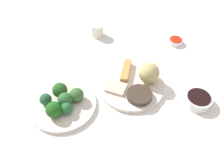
{
  "coord_description": "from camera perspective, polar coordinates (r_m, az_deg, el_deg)",
  "views": [
    {
      "loc": [
        0.65,
        -0.08,
        0.7
      ],
      "look_at": [
        0.05,
        -0.07,
        0.06
      ],
      "focal_mm": 38.36,
      "sensor_mm": 36.0,
      "label": 1
    }
  ],
  "objects": [
    {
      "name": "sauce_ramekin_sweet_and_sour",
      "position": [
        1.16,
        14.86,
        9.77
      ],
      "size": [
        0.07,
        0.07,
        0.02
      ],
      "primitive_type": "cylinder",
      "color": "white",
      "rests_on": "tabletop"
    },
    {
      "name": "broccoli_floret_5",
      "position": [
        0.85,
        -8.46,
        -2.55
      ],
      "size": [
        0.05,
        0.05,
        0.05
      ],
      "primitive_type": "sphere",
      "color": "#3A6D36",
      "rests_on": "broccoli_plate"
    },
    {
      "name": "broccoli_floret_4",
      "position": [
        0.83,
        -10.8,
        -5.72
      ],
      "size": [
        0.04,
        0.04,
        0.04
      ],
      "primitive_type": "sphere",
      "color": "#256935",
      "rests_on": "broccoli_plate"
    },
    {
      "name": "stir_fry_heap",
      "position": [
        0.87,
        6.54,
        -2.64
      ],
      "size": [
        0.09,
        0.09,
        0.02
      ],
      "primitive_type": "cylinder",
      "color": "#3E3228",
      "rests_on": "main_plate"
    },
    {
      "name": "teacup",
      "position": [
        1.16,
        -3.55,
        12.67
      ],
      "size": [
        0.06,
        0.06,
        0.06
      ],
      "primitive_type": "cylinder",
      "color": "white",
      "rests_on": "tabletop"
    },
    {
      "name": "soy_sauce_bowl",
      "position": [
        0.91,
        19.76,
        -3.61
      ],
      "size": [
        0.1,
        0.1,
        0.03
      ],
      "primitive_type": "cylinder",
      "color": "white",
      "rests_on": "tabletop"
    },
    {
      "name": "spring_roll",
      "position": [
        0.95,
        3.34,
        3.15
      ],
      "size": [
        0.12,
        0.05,
        0.02
      ],
      "primitive_type": "cube",
      "rotation": [
        0.0,
        0.0,
        2.93
      ],
      "color": "tan",
      "rests_on": "main_plate"
    },
    {
      "name": "broccoli_plate",
      "position": [
        0.88,
        -11.65,
        -4.77
      ],
      "size": [
        0.24,
        0.24,
        0.01
      ],
      "primitive_type": "cylinder",
      "color": "white",
      "rests_on": "tabletop"
    },
    {
      "name": "tabletop",
      "position": [
        0.95,
        4.35,
        0.26
      ],
      "size": [
        2.2,
        2.2,
        0.02
      ],
      "primitive_type": "cube",
      "color": "white",
      "rests_on": "ground"
    },
    {
      "name": "soy_sauce_bowl_liquid",
      "position": [
        0.9,
        20.05,
        -2.87
      ],
      "size": [
        0.08,
        0.08,
        0.0
      ],
      "primitive_type": "cylinder",
      "color": "black",
      "rests_on": "soy_sauce_bowl"
    },
    {
      "name": "broccoli_floret_2",
      "position": [
        0.87,
        -15.55,
        -3.54
      ],
      "size": [
        0.04,
        0.04,
        0.04
      ],
      "primitive_type": "sphere",
      "color": "#255835",
      "rests_on": "broccoli_plate"
    },
    {
      "name": "crab_rangoon_wonton",
      "position": [
        0.89,
        0.98,
        -0.85
      ],
      "size": [
        0.08,
        0.09,
        0.01
      ],
      "primitive_type": "cube",
      "rotation": [
        0.0,
        0.0,
        -0.37
      ],
      "color": "beige",
      "rests_on": "main_plate"
    },
    {
      "name": "broccoli_floret_3",
      "position": [
        0.82,
        -13.69,
        -5.97
      ],
      "size": [
        0.06,
        0.06,
        0.06
      ],
      "primitive_type": "sphere",
      "color": "#1F601C",
      "rests_on": "broccoli_plate"
    },
    {
      "name": "rice_scoop",
      "position": [
        0.91,
        8.79,
        2.64
      ],
      "size": [
        0.08,
        0.08,
        0.08
      ],
      "primitive_type": "sphere",
      "color": "tan",
      "rests_on": "main_plate"
    },
    {
      "name": "broccoli_floret_0",
      "position": [
        0.88,
        -12.32,
        -1.45
      ],
      "size": [
        0.05,
        0.05,
        0.05
      ],
      "primitive_type": "sphere",
      "color": "#26571F",
      "rests_on": "broccoli_plate"
    },
    {
      "name": "sauce_ramekin_sweet_and_sour_liquid",
      "position": [
        1.15,
        14.98,
        10.24
      ],
      "size": [
        0.05,
        0.05,
        0.0
      ],
      "primitive_type": "cylinder",
      "color": "red",
      "rests_on": "sauce_ramekin_sweet_and_sour"
    },
    {
      "name": "broccoli_floret_1",
      "position": [
        0.85,
        -11.12,
        -3.69
      ],
      "size": [
        0.05,
        0.05,
        0.05
      ],
      "primitive_type": "sphere",
      "color": "#2F6832",
      "rests_on": "broccoli_plate"
    },
    {
      "name": "main_plate",
      "position": [
        0.92,
        4.8,
        -0.42
      ],
      "size": [
        0.25,
        0.25,
        0.02
      ],
      "primitive_type": "cylinder",
      "color": "white",
      "rests_on": "tabletop"
    }
  ]
}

